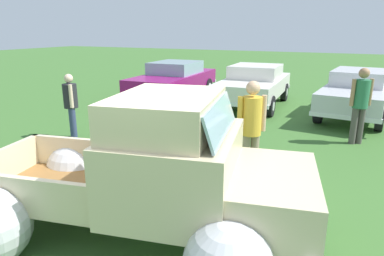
# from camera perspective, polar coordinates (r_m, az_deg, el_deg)

# --- Properties ---
(ground_plane) EXTENTS (80.00, 80.00, 0.00)m
(ground_plane) POSITION_cam_1_polar(r_m,az_deg,el_deg) (4.95, -10.08, -16.63)
(ground_plane) COLOR #3D6B2D
(vintage_pickup_truck) EXTENTS (4.90, 3.45, 1.96)m
(vintage_pickup_truck) POSITION_cam_1_polar(r_m,az_deg,el_deg) (4.45, -5.93, -9.26)
(vintage_pickup_truck) COLOR black
(vintage_pickup_truck) RESTS_ON ground
(show_car_0) EXTENTS (2.14, 4.74, 1.43)m
(show_car_0) POSITION_cam_1_polar(r_m,az_deg,el_deg) (13.63, -2.99, 8.16)
(show_car_0) COLOR black
(show_car_0) RESTS_ON ground
(show_car_1) EXTENTS (2.10, 4.37, 1.43)m
(show_car_1) POSITION_cam_1_polar(r_m,az_deg,el_deg) (12.53, 10.28, 7.22)
(show_car_1) COLOR black
(show_car_1) RESTS_ON ground
(show_car_2) EXTENTS (2.19, 4.85, 1.43)m
(show_car_2) POSITION_cam_1_polar(r_m,az_deg,el_deg) (12.02, 25.62, 5.53)
(show_car_2) COLOR black
(show_car_2) RESTS_ON ground
(spectator_0) EXTENTS (0.48, 0.48, 1.61)m
(spectator_0) POSITION_cam_1_polar(r_m,az_deg,el_deg) (9.01, -19.43, 4.02)
(spectator_0) COLOR navy
(spectator_0) RESTS_ON ground
(spectator_1) EXTENTS (0.48, 0.48, 1.83)m
(spectator_1) POSITION_cam_1_polar(r_m,az_deg,el_deg) (6.04, 9.80, 0.43)
(spectator_1) COLOR gray
(spectator_1) RESTS_ON ground
(spectator_2) EXTENTS (0.49, 0.47, 1.81)m
(spectator_2) POSITION_cam_1_polar(r_m,az_deg,el_deg) (8.95, 26.12, 4.03)
(spectator_2) COLOR #4C4742
(spectator_2) RESTS_ON ground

